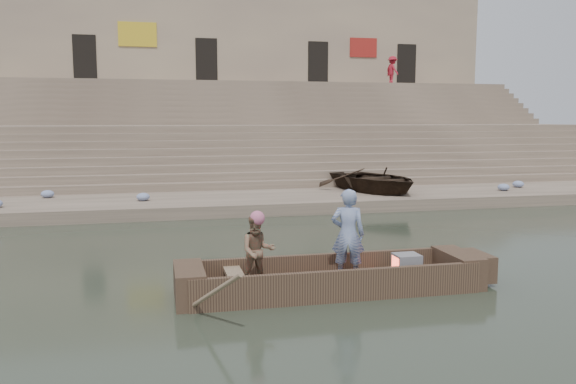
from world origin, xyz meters
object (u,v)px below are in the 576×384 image
object	(u,v)px
beached_rowboat	(374,179)
pedestrian	(392,70)
main_rowboat	(331,286)
standing_man	(348,234)
rowing_man	(258,251)
television	(406,265)

from	to	relation	value
beached_rowboat	pedestrian	distance (m)	16.14
main_rowboat	standing_man	bearing A→B (deg)	-1.93
rowing_man	beached_rowboat	size ratio (longest dim) A/B	0.29
pedestrian	television	bearing A→B (deg)	148.25
main_rowboat	beached_rowboat	distance (m)	11.67
standing_man	beached_rowboat	world-z (taller)	standing_man
standing_man	television	xyz separation A→B (m)	(1.16, 0.01, -0.64)
main_rowboat	rowing_man	size ratio (longest dim) A/B	3.90
main_rowboat	pedestrian	size ratio (longest dim) A/B	2.90
main_rowboat	pedestrian	distance (m)	27.57
main_rowboat	rowing_man	distance (m)	1.57
beached_rowboat	television	bearing A→B (deg)	-124.05
beached_rowboat	pedestrian	xyz separation A→B (m)	(6.47, 13.84, 5.21)
standing_man	rowing_man	xyz separation A→B (m)	(-1.69, -0.14, -0.19)
standing_man	rowing_man	bearing A→B (deg)	24.13
standing_man	television	bearing A→B (deg)	-160.11
rowing_man	pedestrian	xyz separation A→B (m)	(12.77, 24.54, 5.20)
main_rowboat	rowing_man	world-z (taller)	rowing_man
standing_man	main_rowboat	bearing A→B (deg)	17.44
television	pedestrian	distance (m)	26.93
main_rowboat	pedestrian	world-z (taller)	pedestrian
television	beached_rowboat	xyz separation A→B (m)	(3.45, 10.55, 0.43)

